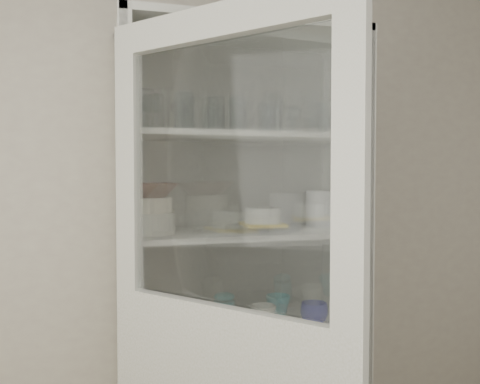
{
  "coord_description": "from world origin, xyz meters",
  "views": [
    {
      "loc": [
        -0.39,
        -0.77,
        1.5
      ],
      "look_at": [
        0.2,
        1.27,
        1.42
      ],
      "focal_mm": 38.0,
      "sensor_mm": 36.0,
      "label": 1
    }
  ],
  "objects": [
    {
      "name": "tumbler_1",
      "position": [
        -0.06,
        1.13,
        1.73
      ],
      "size": [
        0.09,
        0.09,
        0.14
      ],
      "primitive_type": "cylinder",
      "rotation": [
        0.0,
        0.0,
        0.31
      ],
      "color": "silver",
      "rests_on": "shelf_glass"
    },
    {
      "name": "cream_bowl",
      "position": [
        -0.19,
        1.24,
        1.37
      ],
      "size": [
        0.25,
        0.25,
        0.06
      ],
      "primitive_type": "cylinder",
      "rotation": [
        0.0,
        0.0,
        0.42
      ],
      "color": "#EBE4C9",
      "rests_on": "plate_stack_front"
    },
    {
      "name": "goblet_3",
      "position": [
        0.39,
        1.34,
        1.75
      ],
      "size": [
        0.08,
        0.08,
        0.19
      ],
      "primitive_type": null,
      "color": "silver",
      "rests_on": "shelf_glass"
    },
    {
      "name": "tumbler_11",
      "position": [
        0.34,
        1.26,
        1.73
      ],
      "size": [
        0.07,
        0.07,
        0.13
      ],
      "primitive_type": "cylinder",
      "rotation": [
        0.0,
        0.0,
        0.06
      ],
      "color": "silver",
      "rests_on": "shelf_glass"
    },
    {
      "name": "tumbler_9",
      "position": [
        0.07,
        1.26,
        1.73
      ],
      "size": [
        0.09,
        0.09,
        0.14
      ],
      "primitive_type": "cylinder",
      "rotation": [
        0.0,
        0.0,
        0.31
      ],
      "color": "silver",
      "rests_on": "shelf_glass"
    },
    {
      "name": "terracotta_bowl",
      "position": [
        -0.19,
        1.24,
        1.43
      ],
      "size": [
        0.24,
        0.24,
        0.06
      ],
      "primitive_type": "imported",
      "rotation": [
        0.0,
        0.0,
        0.02
      ],
      "color": "#46251B",
      "rests_on": "cream_bowl"
    },
    {
      "name": "goblet_0",
      "position": [
        -0.15,
        1.35,
        1.75
      ],
      "size": [
        0.08,
        0.08,
        0.18
      ],
      "primitive_type": null,
      "color": "silver",
      "rests_on": "shelf_glass"
    },
    {
      "name": "tumbler_4",
      "position": [
        0.29,
        1.13,
        1.74
      ],
      "size": [
        0.1,
        0.1,
        0.15
      ],
      "primitive_type": "cylinder",
      "rotation": [
        0.0,
        0.0,
        -0.34
      ],
      "color": "silver",
      "rests_on": "shelf_glass"
    },
    {
      "name": "tumbler_6",
      "position": [
        0.61,
        1.13,
        1.73
      ],
      "size": [
        0.08,
        0.08,
        0.13
      ],
      "primitive_type": "cylinder",
      "rotation": [
        0.0,
        0.0,
        0.26
      ],
      "color": "silver",
      "rests_on": "shelf_glass"
    },
    {
      "name": "tumbler_5",
      "position": [
        0.53,
        1.14,
        1.72
      ],
      "size": [
        0.08,
        0.08,
        0.13
      ],
      "primitive_type": "cylinder",
      "rotation": [
        0.0,
        0.0,
        0.36
      ],
      "color": "silver",
      "rests_on": "shelf_glass"
    },
    {
      "name": "tumbler_13",
      "position": [
        0.08,
        1.2,
        1.73
      ],
      "size": [
        0.07,
        0.07,
        0.14
      ],
      "primitive_type": "cylinder",
      "color": "silver",
      "rests_on": "shelf_glass"
    },
    {
      "name": "tumbler_7",
      "position": [
        -0.21,
        1.28,
        1.73
      ],
      "size": [
        0.08,
        0.08,
        0.14
      ],
      "primitive_type": "cylinder",
      "rotation": [
        0.0,
        0.0,
        -0.14
      ],
      "color": "silver",
      "rests_on": "shelf_glass"
    },
    {
      "name": "white_canister",
      "position": [
        -0.21,
        1.29,
        0.93
      ],
      "size": [
        0.14,
        0.14,
        0.13
      ],
      "primitive_type": "cylinder",
      "rotation": [
        0.0,
        0.0,
        0.3
      ],
      "color": "silver",
      "rests_on": "shelf_mugs"
    },
    {
      "name": "mug_teal",
      "position": [
        0.39,
        1.32,
        0.91
      ],
      "size": [
        0.12,
        0.12,
        0.1
      ],
      "primitive_type": "imported",
      "rotation": [
        0.0,
        0.0,
        -0.14
      ],
      "color": "teal",
      "rests_on": "shelf_mugs"
    },
    {
      "name": "tumbler_12",
      "position": [
        0.59,
        1.14,
        1.73
      ],
      "size": [
        0.07,
        0.07,
        0.14
      ],
      "primitive_type": "cylinder",
      "color": "silver",
      "rests_on": "shelf_glass"
    },
    {
      "name": "mug_white",
      "position": [
        0.27,
        1.18,
        0.91
      ],
      "size": [
        0.13,
        0.13,
        0.1
      ],
      "primitive_type": "imported",
      "rotation": [
        0.0,
        0.0,
        0.31
      ],
      "color": "silver",
      "rests_on": "shelf_mugs"
    },
    {
      "name": "yellow_trivet",
      "position": [
        0.29,
        1.24,
        1.29
      ],
      "size": [
        0.18,
        0.18,
        0.01
      ],
      "primitive_type": "cube",
      "rotation": [
        0.0,
        0.0,
        -0.06
      ],
      "color": "gold",
      "rests_on": "glass_platter"
    },
    {
      "name": "cupboard_door",
      "position": [
        -0.02,
        0.7,
        0.87
      ],
      "size": [
        0.59,
        0.73,
        2.0
      ],
      "rotation": [
        0.0,
        0.0,
        -0.9
      ],
      "color": "beige",
      "rests_on": "floor"
    },
    {
      "name": "teal_jar",
      "position": [
        0.14,
        1.32,
        0.92
      ],
      "size": [
        0.09,
        0.09,
        0.11
      ],
      "color": "teal",
      "rests_on": "shelf_mugs"
    },
    {
      "name": "mug_blue",
      "position": [
        0.5,
        1.19,
        0.91
      ],
      "size": [
        0.14,
        0.14,
        0.09
      ],
      "primitive_type": "imported",
      "rotation": [
        0.0,
        0.0,
        0.28
      ],
      "color": "navy",
      "rests_on": "shelf_mugs"
    },
    {
      "name": "tumbler_8",
      "position": [
        -0.16,
        1.25,
        1.73
      ],
      "size": [
        0.09,
        0.09,
        0.15
      ],
      "primitive_type": "cylinder",
      "rotation": [
        0.0,
        0.0,
        -0.2
      ],
      "color": "silver",
      "rests_on": "shelf_glass"
    },
    {
      "name": "grey_bowl_stack",
      "position": [
        0.58,
        1.29,
        1.34
      ],
      "size": [
        0.13,
        0.13,
        0.16
      ],
      "primitive_type": "cylinder",
      "color": "silver",
      "rests_on": "shelf_plates"
    },
    {
      "name": "glass_platter",
      "position": [
        0.29,
        1.24,
        1.27
      ],
      "size": [
        0.36,
        0.36,
        0.02
      ],
      "primitive_type": "cylinder",
      "rotation": [
        0.0,
        0.0,
        -0.13
      ],
      "color": "silver",
      "rests_on": "shelf_plates"
    },
    {
      "name": "goblet_1",
      "position": [
        -0.04,
        1.37,
        1.74
      ],
      "size": [
        0.07,
        0.07,
        0.16
      ],
      "primitive_type": null,
      "color": "silver",
      "rests_on": "shelf_glass"
    },
    {
      "name": "measuring_cups",
      "position": [
        0.15,
        1.18,
        0.88
      ],
      "size": [
        0.1,
        0.1,
        0.04
      ],
      "primitive_type": "cylinder",
      "color": "silver",
      "rests_on": "shelf_mugs"
    },
    {
      "name": "tumbler_3",
      "position": [
        0.27,
        1.14,
        1.72
      ],
      "size": [
        0.08,
        0.08,
        0.12
      ],
      "primitive_type": "cylinder",
      "rotation": [
        0.0,
        0.0,
        -0.28
      ],
      "color": "silver",
      "rests_on": "shelf_glass"
    },
    {
      "name": "tumbler_2",
      "position": [
        -0.06,
        1.16,
        1.73
      ],
      "size": [
        0.09,
        0.09,
        0.15
      ],
      "primitive_type": "cylinder",
      "rotation": [
        0.0,
        0.0,
        -0.37
      ],
      "color": "silver",
      "rests_on": "shelf_glass"
    },
    {
      "name": "plate_stack_back",
      "position": [
        -0.17,
        1.38,
        1.3
      ],
      "size": [
        0.22,
        0.22,
        0.08
      ],
      "primitive_type": "cylinder",
      "color": "silver",
      "rests_on": "shelf_plates"
    },
    {
      "name": "tumbler_10",
      "position": [
        0.18,
        1.24,
        1.73
      ],
      "size": [
        0.09,
        0.09,
        0.15
      ],
      "primitive_type": "cylinder",
      "rotation": [
        0.0,
        0.0,
        -0.27
      ],
      "color": "silver",
      "rests_on": "shelf_glass"
    },
    {
      "name": "pantry_cabinet",
      "position": [
        0.2,
        1.34,
        0.94
      ],
      "size": [
        1.0,
        0.45,
        2.1
      ],
      "color": "beige",
      "rests_on": "floor"
    },
    {
      "name": "white_ramekin",
      "position": [
        0.29,
        1.24,
        1.32
      ],
      "size": [
        0.2,
        0.2,
        0.06
      ],
      "primitive_type": "cylinder",
      "rotation": [
        0.0,
        0.0,
        0.41
      ],
      "color": "silver",
      "rests_on": "yellow_trivet"
    },
    {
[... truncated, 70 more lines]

